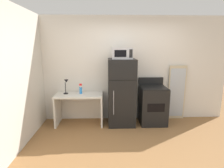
# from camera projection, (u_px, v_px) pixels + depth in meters

# --- Properties ---
(ground_plane) EXTENTS (12.00, 12.00, 0.00)m
(ground_plane) POSITION_uv_depth(u_px,v_px,m) (140.00, 154.00, 3.16)
(ground_plane) COLOR olive
(wall_back_white) EXTENTS (5.00, 0.10, 2.60)m
(wall_back_white) POSITION_uv_depth(u_px,v_px,m) (129.00, 69.00, 4.55)
(wall_back_white) COLOR silver
(wall_back_white) RESTS_ON ground
(wall_left_brick) EXTENTS (0.10, 4.00, 2.60)m
(wall_left_brick) POSITION_uv_depth(u_px,v_px,m) (4.00, 83.00, 2.82)
(wall_left_brick) COLOR silver
(wall_left_brick) RESTS_ON ground
(desk) EXTENTS (1.12, 0.57, 0.75)m
(desk) POSITION_uv_depth(u_px,v_px,m) (79.00, 103.00, 4.33)
(desk) COLOR silver
(desk) RESTS_ON ground
(desk_lamp) EXTENTS (0.14, 0.12, 0.35)m
(desk_lamp) POSITION_uv_depth(u_px,v_px,m) (66.00, 84.00, 4.25)
(desk_lamp) COLOR black
(desk_lamp) RESTS_ON desk
(spray_bottle) EXTENTS (0.06, 0.06, 0.25)m
(spray_bottle) POSITION_uv_depth(u_px,v_px,m) (81.00, 90.00, 4.29)
(spray_bottle) COLOR #2D8CEA
(spray_bottle) RESTS_ON desk
(refrigerator) EXTENTS (0.64, 0.64, 1.59)m
(refrigerator) POSITION_uv_depth(u_px,v_px,m) (121.00, 92.00, 4.28)
(refrigerator) COLOR black
(refrigerator) RESTS_ON ground
(microwave) EXTENTS (0.46, 0.35, 0.26)m
(microwave) POSITION_uv_depth(u_px,v_px,m) (122.00, 53.00, 4.07)
(microwave) COLOR #B7B7BC
(microwave) RESTS_ON refrigerator
(oven_range) EXTENTS (0.63, 0.61, 1.10)m
(oven_range) POSITION_uv_depth(u_px,v_px,m) (153.00, 105.00, 4.39)
(oven_range) COLOR black
(oven_range) RESTS_ON ground
(leaning_mirror) EXTENTS (0.44, 0.03, 1.40)m
(leaning_mirror) POSITION_uv_depth(u_px,v_px,m) (177.00, 93.00, 4.61)
(leaning_mirror) COLOR #C6B793
(leaning_mirror) RESTS_ON ground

